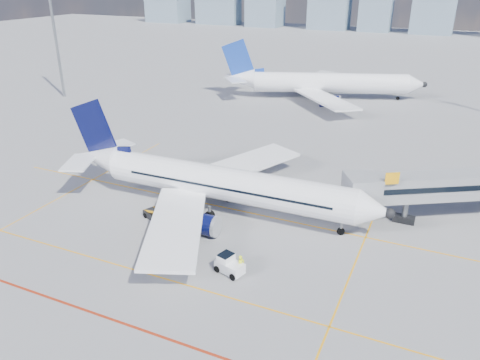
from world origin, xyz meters
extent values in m
plane|color=gray|center=(0.00, 0.00, 0.00)|extent=(420.00, 420.00, 0.00)
cube|color=orange|center=(0.00, 8.00, 0.01)|extent=(60.00, 0.18, 0.01)
cube|color=orange|center=(0.00, -6.00, 0.01)|extent=(80.00, 0.15, 0.01)
cube|color=orange|center=(14.00, 2.00, 0.01)|extent=(0.15, 28.00, 0.01)
cube|color=orange|center=(-20.00, 8.00, 0.01)|extent=(0.15, 30.00, 0.01)
cube|color=#97250D|center=(0.00, -12.00, 0.01)|extent=(90.00, 0.25, 0.01)
cube|color=gray|center=(22.25, 16.15, 3.90)|extent=(20.84, 13.93, 2.60)
cube|color=black|center=(22.25, 16.15, 4.10)|extent=(20.52, 13.82, 0.55)
cube|color=gray|center=(12.70, 10.50, 3.90)|extent=(4.49, 4.56, 3.00)
cube|color=black|center=(17.00, 12.80, 0.35)|extent=(2.20, 1.00, 0.70)
cylinder|color=gray|center=(17.00, 12.80, 1.70)|extent=(0.56, 0.56, 2.70)
cube|color=orange|center=(15.50, 10.30, 5.70)|extent=(1.26, 0.82, 1.20)
cylinder|color=gray|center=(-55.00, 40.00, 12.50)|extent=(0.56, 0.56, 25.00)
cube|color=slate|center=(-124.52, 190.00, 8.80)|extent=(19.97, 13.97, 17.60)
cube|color=slate|center=(-94.61, 190.00, 6.54)|extent=(21.92, 8.91, 13.08)
cube|color=slate|center=(-69.08, 190.00, 10.94)|extent=(15.91, 13.88, 21.87)
cube|color=slate|center=(7.08, 190.00, 12.01)|extent=(17.16, 10.51, 24.02)
cylinder|color=white|center=(-0.83, 7.25, 3.30)|extent=(27.74, 4.12, 3.60)
cone|color=white|center=(14.67, 7.55, 3.30)|extent=(3.39, 3.66, 3.60)
sphere|color=black|center=(15.96, 7.57, 3.30)|extent=(1.03, 1.03, 1.01)
cone|color=white|center=(-17.61, 6.93, 3.81)|extent=(5.97, 3.71, 3.60)
cube|color=black|center=(13.47, 7.53, 3.81)|extent=(1.41, 1.41, 0.42)
cube|color=white|center=(-2.37, 15.53, 2.31)|extent=(10.35, 15.89, 0.53)
cube|color=white|center=(-2.05, -1.07, 2.31)|extent=(10.81, 15.82, 0.53)
cylinder|color=#070B3A|center=(-1.39, 12.59, 1.16)|extent=(3.36, 2.18, 2.12)
cylinder|color=#070B3A|center=(-1.19, 1.90, 1.16)|extent=(3.36, 2.18, 2.12)
cylinder|color=#B0B2B7|center=(0.36, 12.63, 1.16)|extent=(0.36, 2.18, 2.18)
cylinder|color=#B0B2B7|center=(0.57, 1.93, 1.16)|extent=(0.36, 2.18, 2.18)
cube|color=#070B3A|center=(-17.61, 6.93, 6.99)|extent=(6.33, 0.42, 7.87)
cube|color=#070B3A|center=(-15.40, 6.98, 4.78)|extent=(5.21, 0.38, 1.98)
cube|color=white|center=(-18.04, 9.88, 4.13)|extent=(4.43, 5.81, 0.20)
cube|color=white|center=(-17.92, 3.98, 4.13)|extent=(4.57, 5.84, 0.20)
cylinder|color=gray|center=(11.62, 7.49, 0.90)|extent=(0.29, 0.29, 1.80)
cylinder|color=black|center=(11.62, 7.49, 0.38)|extent=(0.77, 0.29, 0.76)
cylinder|color=gray|center=(-1.80, 9.63, 0.80)|extent=(0.33, 0.33, 1.60)
cylinder|color=black|center=(-1.80, 9.63, 0.50)|extent=(1.01, 0.67, 1.00)
cylinder|color=gray|center=(-1.70, 4.84, 0.80)|extent=(0.33, 0.33, 1.60)
cylinder|color=black|center=(-1.70, 4.84, 0.50)|extent=(1.01, 0.67, 1.00)
cube|color=black|center=(-0.40, 9.04, 3.58)|extent=(22.69, 0.53, 0.24)
cube|color=black|center=(-0.33, 5.48, 3.58)|extent=(22.69, 0.53, 0.24)
cylinder|color=white|center=(-3.56, 61.20, 3.30)|extent=(30.56, 14.04, 4.03)
cone|color=white|center=(12.81, 66.94, 3.30)|extent=(4.84, 5.03, 4.03)
sphere|color=black|center=(14.17, 67.41, 3.30)|extent=(1.45, 1.45, 1.14)
cone|color=white|center=(-21.29, 54.99, 3.87)|extent=(7.57, 5.98, 4.03)
cube|color=black|center=(11.54, 66.49, 3.87)|extent=(1.97, 1.97, 0.46)
cube|color=white|center=(-8.09, 69.46, 2.19)|extent=(6.75, 17.41, 0.60)
cube|color=white|center=(-1.95, 51.92, 2.19)|extent=(15.60, 16.08, 0.60)
cylinder|color=#070B3A|center=(-6.02, 66.68, 0.90)|extent=(4.29, 3.47, 2.37)
cylinder|color=#070B3A|center=(-2.06, 55.38, 0.90)|extent=(4.29, 3.47, 2.37)
cylinder|color=#B0B2B7|center=(-4.17, 67.33, 0.90)|extent=(1.15, 2.42, 2.44)
cylinder|color=#B0B2B7|center=(-0.21, 56.03, 0.90)|extent=(1.15, 2.42, 2.44)
cube|color=#16389A|center=(-21.29, 54.99, 7.43)|extent=(6.79, 2.65, 8.80)
cube|color=#16389A|center=(-18.95, 55.81, 4.95)|extent=(5.60, 2.22, 2.22)
cube|color=white|center=(-22.77, 57.97, 4.23)|extent=(3.36, 5.92, 0.23)
cube|color=white|center=(-20.58, 51.74, 4.23)|extent=(6.14, 6.39, 0.23)
cylinder|color=black|center=(-5.42, 63.39, 0.50)|extent=(1.16, 0.94, 1.00)
cylinder|color=black|center=(-3.64, 58.33, 0.50)|extent=(1.16, 0.94, 1.00)
cylinder|color=black|center=(9.60, 65.81, 0.38)|extent=(0.81, 0.52, 0.76)
cube|color=white|center=(4.40, -2.91, 0.62)|extent=(2.77, 1.99, 0.90)
cube|color=white|center=(3.96, -2.79, 1.30)|extent=(1.45, 1.56, 0.68)
cube|color=black|center=(3.96, -2.79, 1.53)|extent=(1.32, 1.48, 0.40)
cylinder|color=black|center=(3.36, -3.26, 0.32)|extent=(0.68, 0.41, 0.63)
cylinder|color=black|center=(3.70, -2.06, 0.32)|extent=(0.68, 0.41, 0.63)
cylinder|color=black|center=(5.09, -3.76, 0.32)|extent=(0.68, 0.41, 0.63)
cylinder|color=black|center=(5.44, -2.57, 0.32)|extent=(0.68, 0.41, 0.63)
cube|color=black|center=(-0.91, -3.02, 0.31)|extent=(3.86, 2.77, 0.18)
cube|color=white|center=(-1.73, -2.69, 1.18)|extent=(1.96, 1.93, 1.52)
cube|color=white|center=(-0.09, -3.35, 1.18)|extent=(1.96, 1.93, 1.52)
cylinder|color=black|center=(-2.44, -3.15, 0.16)|extent=(0.34, 0.24, 0.31)
cylinder|color=black|center=(-1.93, -1.87, 0.16)|extent=(0.34, 0.24, 0.31)
cylinder|color=black|center=(0.11, -4.17, 0.16)|extent=(0.34, 0.24, 0.31)
cylinder|color=black|center=(0.62, -2.90, 0.16)|extent=(0.34, 0.24, 0.31)
cube|color=black|center=(-6.37, 2.35, 0.43)|extent=(4.28, 2.95, 0.67)
cube|color=black|center=(-5.67, 2.04, 1.44)|extent=(5.67, 3.21, 1.77)
cube|color=orange|center=(-5.46, 2.53, 1.44)|extent=(5.33, 2.41, 1.85)
cube|color=orange|center=(-5.88, 1.56, 1.44)|extent=(5.33, 2.41, 1.85)
cylinder|color=black|center=(-8.05, 2.36, 0.29)|extent=(0.62, 0.44, 0.58)
cylinder|color=black|center=(-7.51, 3.59, 0.29)|extent=(0.62, 0.44, 0.58)
cylinder|color=black|center=(-5.24, 1.12, 0.29)|extent=(0.62, 0.44, 0.58)
cylinder|color=black|center=(-4.69, 2.35, 0.29)|extent=(0.62, 0.44, 0.58)
imported|color=yellow|center=(5.31, -2.58, 0.88)|extent=(0.67, 0.77, 1.77)
camera|label=1|loc=(19.23, -33.35, 23.82)|focal=35.00mm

